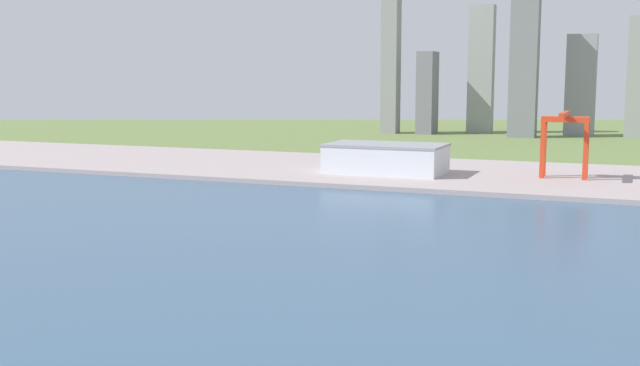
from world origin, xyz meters
The scene contains 6 objects.
ground_plane centered at (0.00, 300.00, 0.00)m, with size 2400.00×2400.00×0.00m, color olive.
water_bay centered at (0.00, 240.00, 0.07)m, with size 840.00×360.00×0.15m, color #385675.
industrial_pier centered at (0.00, 490.00, 1.25)m, with size 840.00×140.00×2.50m, color #A59494.
port_crane_red centered at (32.43, 483.30, 27.34)m, with size 23.59×35.28×34.64m.
warehouse_main centered at (-59.81, 471.52, 10.53)m, with size 63.84×36.99×16.01m.
distant_skyline centered at (-36.32, 815.61, 56.87)m, with size 245.28×58.30×144.44m.
Camera 1 is at (65.61, 67.15, 54.52)m, focal length 43.54 mm.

